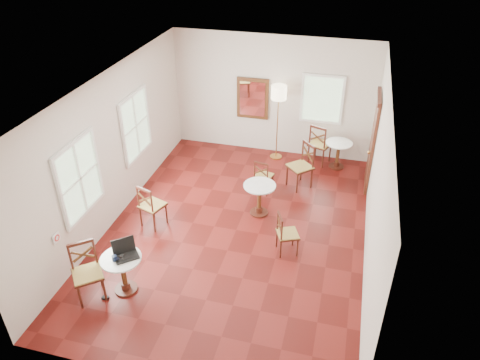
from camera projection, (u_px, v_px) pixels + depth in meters
The scene contains 17 objects.
ground at pixel (236, 230), 9.13m from camera, with size 7.00×7.00×0.00m, color #5E1310.
room_shell at pixel (236, 139), 8.37m from camera, with size 5.02×7.02×3.01m.
cafe_table_near at pixel (123, 270), 7.52m from camera, with size 0.67×0.67×0.71m.
cafe_table_mid at pixel (259, 196), 9.39m from camera, with size 0.66×0.66×0.70m.
cafe_table_back at pixel (338, 152), 11.02m from camera, with size 0.64×0.64×0.68m.
chair_near_a at pixel (151, 205), 9.02m from camera, with size 0.56×0.56×0.96m.
chair_near_b at pixel (87, 272), 7.38m from camera, with size 0.66×0.66×1.02m.
chair_mid_a at pixel (263, 176), 10.10m from camera, with size 0.45×0.45×0.82m.
chair_mid_b at pixel (286, 234), 8.37m from camera, with size 0.51×0.51×0.84m.
chair_back_a at pixel (320, 144), 11.16m from camera, with size 0.62×0.62×1.05m.
chair_back_b at pixel (301, 166), 10.25m from camera, with size 0.69×0.69×1.06m.
floor_lamp at pixel (279, 98), 10.81m from camera, with size 0.37×0.37×1.91m.
laptop at pixel (125, 252), 7.40m from camera, with size 0.49×0.48×0.27m.
mouse at pixel (121, 257), 7.37m from camera, with size 0.10×0.07×0.04m, color black.
navy_mug at pixel (115, 258), 7.30m from camera, with size 0.12×0.08×0.10m.
water_glass at pixel (122, 257), 7.31m from camera, with size 0.06×0.06×0.10m, color white.
power_adapter at pixel (105, 298), 7.56m from camera, with size 0.11×0.07×0.04m, color black.
Camera 1 is at (1.89, -6.96, 5.69)m, focal length 34.17 mm.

